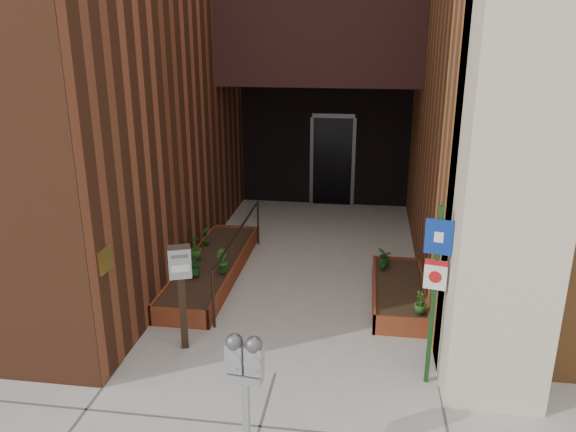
% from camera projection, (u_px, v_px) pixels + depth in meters
% --- Properties ---
extents(ground, '(80.00, 80.00, 0.00)m').
position_uv_depth(ground, '(275.00, 373.00, 7.00)').
color(ground, '#9E9991').
rests_on(ground, ground).
extents(planter_left, '(0.90, 3.60, 0.30)m').
position_uv_depth(planter_left, '(212.00, 269.00, 9.70)').
color(planter_left, maroon).
rests_on(planter_left, ground).
extents(planter_right, '(0.80, 2.20, 0.30)m').
position_uv_depth(planter_right, '(398.00, 293.00, 8.81)').
color(planter_right, maroon).
rests_on(planter_right, ground).
extents(handrail, '(0.04, 3.34, 0.90)m').
position_uv_depth(handrail, '(239.00, 238.00, 9.39)').
color(handrail, black).
rests_on(handrail, ground).
extents(parking_meter, '(0.35, 0.18, 1.54)m').
position_uv_depth(parking_meter, '(245.00, 370.00, 5.02)').
color(parking_meter, '#A0A0A2').
rests_on(parking_meter, ground).
extents(sign_post, '(0.30, 0.11, 2.25)m').
position_uv_depth(sign_post, '(435.00, 278.00, 6.39)').
color(sign_post, '#153B15').
rests_on(sign_post, ground).
extents(payment_dropbox, '(0.34, 0.30, 1.45)m').
position_uv_depth(payment_dropbox, '(181.00, 276.00, 7.25)').
color(payment_dropbox, black).
rests_on(payment_dropbox, ground).
extents(shrub_left_a, '(0.38, 0.38, 0.33)m').
position_uv_depth(shrub_left_a, '(195.00, 265.00, 9.02)').
color(shrub_left_a, '#17531B').
rests_on(shrub_left_a, planter_left).
extents(shrub_left_b, '(0.29, 0.29, 0.37)m').
position_uv_depth(shrub_left_b, '(222.00, 261.00, 9.14)').
color(shrub_left_b, '#1C5819').
rests_on(shrub_left_b, planter_left).
extents(shrub_left_c, '(0.31, 0.31, 0.40)m').
position_uv_depth(shrub_left_c, '(195.00, 247.00, 9.67)').
color(shrub_left_c, '#285B1A').
rests_on(shrub_left_c, planter_left).
extents(shrub_left_d, '(0.24, 0.24, 0.36)m').
position_uv_depth(shrub_left_d, '(206.00, 235.00, 10.30)').
color(shrub_left_d, '#1E5919').
rests_on(shrub_left_d, planter_left).
extents(shrub_right_a, '(0.25, 0.25, 0.32)m').
position_uv_depth(shrub_right_a, '(421.00, 302.00, 7.82)').
color(shrub_right_a, '#215317').
rests_on(shrub_right_a, planter_right).
extents(shrub_right_b, '(0.16, 0.16, 0.31)m').
position_uv_depth(shrub_right_b, '(383.00, 260.00, 9.25)').
color(shrub_right_b, '#174F16').
rests_on(shrub_right_b, planter_right).
extents(shrub_right_c, '(0.27, 0.27, 0.29)m').
position_uv_depth(shrub_right_c, '(385.00, 257.00, 9.42)').
color(shrub_right_c, '#1D5719').
rests_on(shrub_right_c, planter_right).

